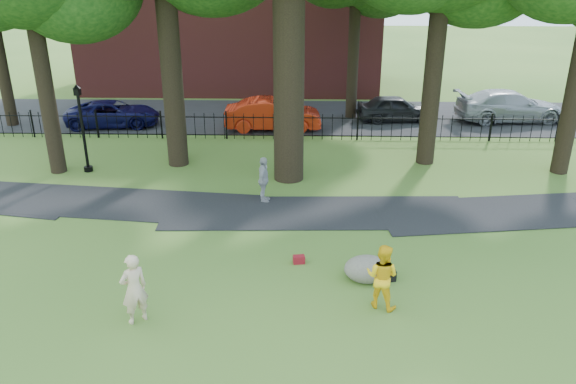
{
  "coord_description": "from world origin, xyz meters",
  "views": [
    {
      "loc": [
        0.54,
        -12.78,
        7.68
      ],
      "look_at": [
        0.12,
        2.0,
        1.52
      ],
      "focal_mm": 35.0,
      "sensor_mm": 36.0,
      "label": 1
    }
  ],
  "objects_px": {
    "red_sedan": "(273,114)",
    "woman": "(134,289)",
    "boulder": "(367,267)",
    "man": "(382,276)",
    "lamppost": "(83,130)"
  },
  "relations": [
    {
      "from": "man",
      "to": "boulder",
      "type": "distance_m",
      "value": 1.31
    },
    {
      "from": "lamppost",
      "to": "red_sedan",
      "type": "distance_m",
      "value": 9.2
    },
    {
      "from": "boulder",
      "to": "lamppost",
      "type": "bearing_deg",
      "value": 142.53
    },
    {
      "from": "lamppost",
      "to": "red_sedan",
      "type": "relative_size",
      "value": 0.74
    },
    {
      "from": "man",
      "to": "red_sedan",
      "type": "height_order",
      "value": "man"
    },
    {
      "from": "woman",
      "to": "lamppost",
      "type": "xyz_separation_m",
      "value": [
        -4.65,
        9.72,
        0.81
      ]
    },
    {
      "from": "woman",
      "to": "boulder",
      "type": "xyz_separation_m",
      "value": [
        5.44,
        1.99,
        -0.51
      ]
    },
    {
      "from": "woman",
      "to": "red_sedan",
      "type": "height_order",
      "value": "woman"
    },
    {
      "from": "woman",
      "to": "man",
      "type": "distance_m",
      "value": 5.69
    },
    {
      "from": "woman",
      "to": "man",
      "type": "height_order",
      "value": "woman"
    },
    {
      "from": "red_sedan",
      "to": "man",
      "type": "bearing_deg",
      "value": -169.37
    },
    {
      "from": "red_sedan",
      "to": "woman",
      "type": "bearing_deg",
      "value": 169.72
    },
    {
      "from": "boulder",
      "to": "red_sedan",
      "type": "distance_m",
      "value": 14.09
    },
    {
      "from": "man",
      "to": "woman",
      "type": "bearing_deg",
      "value": 33.86
    },
    {
      "from": "woman",
      "to": "boulder",
      "type": "distance_m",
      "value": 5.81
    }
  ]
}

